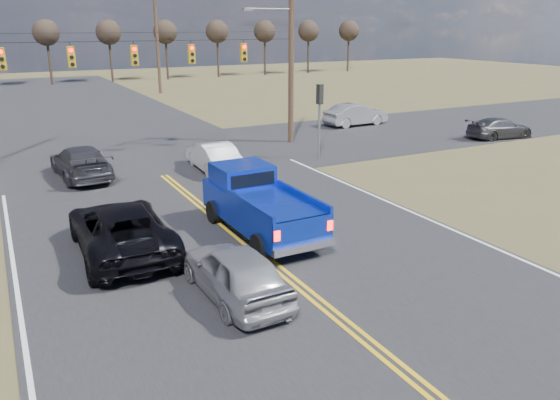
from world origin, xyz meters
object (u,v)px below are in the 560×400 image
dgrey_car_queue (81,162)px  cross_car_east_near (356,115)px  pickup_truck (259,204)px  white_car_queue (213,156)px  cross_car_east_far (500,128)px  black_suv (121,229)px  silver_suv (235,272)px

dgrey_car_queue → cross_car_east_near: (19.23, 5.40, 0.02)m
pickup_truck → dgrey_car_queue: pickup_truck is taller
dgrey_car_queue → white_car_queue: bearing=161.4°
pickup_truck → cross_car_east_far: 21.73m
black_suv → cross_car_east_near: black_suv is taller
silver_suv → cross_car_east_near: cross_car_east_near is taller
pickup_truck → cross_car_east_far: pickup_truck is taller
silver_suv → cross_car_east_far: 25.63m
black_suv → cross_car_east_far: black_suv is taller
black_suv → dgrey_car_queue: size_ratio=1.12×
silver_suv → black_suv: black_suv is taller
pickup_truck → cross_car_east_far: bearing=19.8°
pickup_truck → black_suv: 4.53m
pickup_truck → cross_car_east_near: (15.00, 15.56, -0.27)m
cross_car_east_near → pickup_truck: bearing=133.3°
white_car_queue → cross_car_east_far: (18.68, -0.92, -0.08)m
pickup_truck → white_car_queue: 8.75m
pickup_truck → cross_car_east_far: (20.33, 7.66, -0.40)m
silver_suv → black_suv: bearing=-66.9°
pickup_truck → cross_car_east_near: bearing=45.2°
silver_suv → cross_car_east_far: silver_suv is taller
dgrey_car_queue → silver_suv: bearing=93.2°
dgrey_car_queue → cross_car_east_far: bearing=170.6°
black_suv → cross_car_east_far: (24.84, 7.23, -0.16)m
pickup_truck → black_suv: size_ratio=1.00×
cross_car_east_near → cross_car_east_far: 9.53m
pickup_truck → white_car_queue: bearing=78.3°
white_car_queue → cross_car_east_far: white_car_queue is taller
dgrey_car_queue → black_suv: bearing=84.8°
silver_suv → cross_car_east_near: (17.54, 19.46, 0.05)m
cross_car_east_near → silver_suv: bearing=135.2°
silver_suv → cross_car_east_near: bearing=-133.3°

